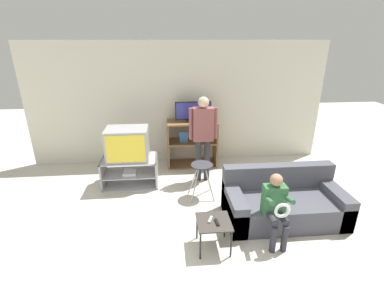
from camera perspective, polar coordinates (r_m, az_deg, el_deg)
The scene contains 13 objects.
ground_plane at distance 3.61m, azimuth 0.49°, elevation -25.16°, with size 18.00×18.00×0.00m, color beige.
wall_back at distance 6.11m, azimuth -2.80°, elevation 8.90°, with size 6.40×0.06×2.60m.
tv_stand at distance 5.45m, azimuth -12.51°, elevation -4.78°, with size 1.03×0.60×0.53m.
television_main at distance 5.24m, azimuth -13.07°, elevation 0.78°, with size 0.76×0.55×0.58m.
media_shelf at distance 6.03m, azimuth 0.00°, elevation 0.93°, with size 1.06×0.52×1.00m.
television_flat at distance 5.84m, azimuth 0.22°, elevation 7.28°, with size 0.75×0.20×0.42m.
folding_stool at distance 4.81m, azimuth 2.02°, elevation -4.61°, with size 0.42×0.42×0.62m.
snack_table at distance 3.77m, azimuth 4.47°, elevation -15.49°, with size 0.44×0.44×0.42m.
remote_control_black at distance 3.70m, azimuth 5.13°, elevation -15.02°, with size 0.04×0.14×0.02m, color black.
remote_control_white at distance 3.74m, azimuth 3.79°, elevation -14.52°, with size 0.04×0.14×0.02m, color gray.
couch at distance 4.60m, azimuth 18.12°, elevation -10.67°, with size 1.78×0.88×0.77m.
person_standing_adult at distance 5.20m, azimuth 2.28°, elevation 3.33°, with size 0.53×0.20×1.66m.
person_seated_child at distance 3.92m, azimuth 16.79°, elevation -11.15°, with size 0.33×0.43×0.98m.
Camera 1 is at (-0.26, -2.47, 2.62)m, focal length 26.00 mm.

